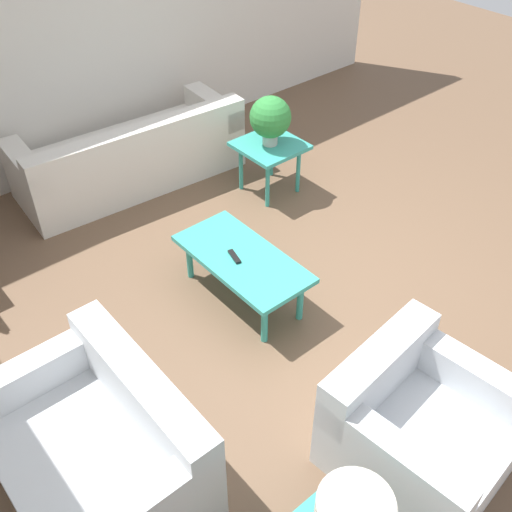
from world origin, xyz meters
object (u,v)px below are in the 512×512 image
Objects in this scene: sofa at (132,157)px; side_table_plant at (270,150)px; armchair at (416,427)px; loveseat at (101,450)px; potted_plant at (270,118)px; coffee_table at (242,261)px.

sofa reaches higher than side_table_plant.
armchair is at bearing 155.20° from side_table_plant.
sofa is 3.75m from armchair.
loveseat is 2.77× the size of potted_plant.
sofa is 2.24× the size of armchair.
loveseat is at bearing 121.58° from side_table_plant.
loveseat is 3.23m from side_table_plant.
potted_plant reaches higher than coffee_table.
side_table_plant is at bearing -49.00° from coffee_table.
side_table_plant is at bearing 0.00° from potted_plant.
armchair is at bearing 155.20° from potted_plant.
potted_plant is at bearing 121.80° from loveseat.
coffee_table is at bearing 131.00° from side_table_plant.
loveseat is 1.16× the size of coffee_table.
sofa reaches higher than coffee_table.
armchair is 3.07m from potted_plant.
loveseat is 3.26m from potted_plant.
potted_plant is (1.01, -1.16, 0.41)m from coffee_table.
coffee_table is 2.38× the size of potted_plant.
potted_plant is (2.75, -1.27, 0.49)m from armchair.
coffee_table is 1.93× the size of side_table_plant.
coffee_table is 1.54m from side_table_plant.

